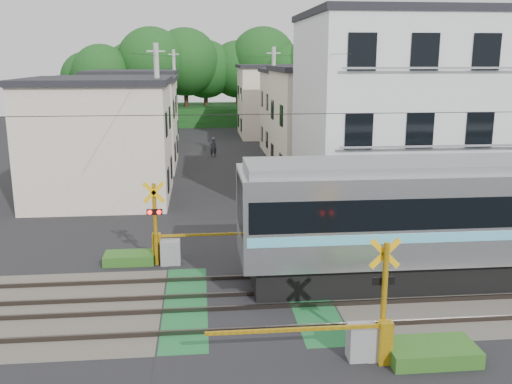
{
  "coord_description": "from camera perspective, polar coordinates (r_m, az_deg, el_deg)",
  "views": [
    {
      "loc": [
        -1.36,
        -16.07,
        7.25
      ],
      "look_at": [
        0.74,
        5.0,
        2.28
      ],
      "focal_mm": 40.0,
      "sensor_mm": 36.0,
      "label": 1
    }
  ],
  "objects": [
    {
      "name": "houses_row",
      "position": [
        42.21,
        -3.5,
        7.74
      ],
      "size": [
        22.07,
        31.35,
        6.8
      ],
      "color": "beige",
      "rests_on": "ground"
    },
    {
      "name": "weed_patches",
      "position": [
        17.75,
        4.99,
        -10.3
      ],
      "size": [
        10.25,
        8.8,
        0.4
      ],
      "color": "#2D5E1E",
      "rests_on": "ground"
    },
    {
      "name": "catenary",
      "position": [
        18.06,
        18.5,
        1.16
      ],
      "size": [
        60.0,
        5.04,
        7.0
      ],
      "color": "#2D2D33",
      "rests_on": "ground"
    },
    {
      "name": "tree_hill",
      "position": [
        64.78,
        -3.87,
        11.49
      ],
      "size": [
        40.0,
        12.9,
        10.79
      ],
      "color": "#174517",
      "rests_on": "ground"
    },
    {
      "name": "crossing_signal_far",
      "position": [
        20.82,
        -8.8,
        -5.26
      ],
      "size": [
        4.74,
        0.65,
        3.09
      ],
      "color": "#FDB70D",
      "rests_on": "ground"
    },
    {
      "name": "crossing_signal_near",
      "position": [
        14.58,
        10.98,
        -13.7
      ],
      "size": [
        4.74,
        0.65,
        3.09
      ],
      "color": "#FDB70D",
      "rests_on": "ground"
    },
    {
      "name": "apartment_block",
      "position": [
        27.52,
        15.47,
        7.33
      ],
      "size": [
        10.2,
        8.36,
        9.3
      ],
      "color": "silver",
      "rests_on": "ground"
    },
    {
      "name": "utility_poles",
      "position": [
        39.21,
        -5.27,
        8.52
      ],
      "size": [
        7.9,
        42.0,
        8.0
      ],
      "color": "#A5A5A0",
      "rests_on": "ground"
    },
    {
      "name": "track_bed",
      "position": [
        17.67,
        -0.78,
        -10.89
      ],
      "size": [
        120.0,
        120.0,
        0.14
      ],
      "color": "#47423A",
      "rests_on": "ground"
    },
    {
      "name": "ground",
      "position": [
        17.69,
        -0.78,
        -11.0
      ],
      "size": [
        120.0,
        120.0,
        0.0
      ],
      "primitive_type": "plane",
      "color": "black"
    },
    {
      "name": "pedestrian",
      "position": [
        43.03,
        -4.32,
        4.5
      ],
      "size": [
        0.58,
        0.41,
        1.52
      ],
      "primitive_type": "imported",
      "rotation": [
        0.0,
        0.0,
        3.06
      ],
      "color": "#262930",
      "rests_on": "ground"
    }
  ]
}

